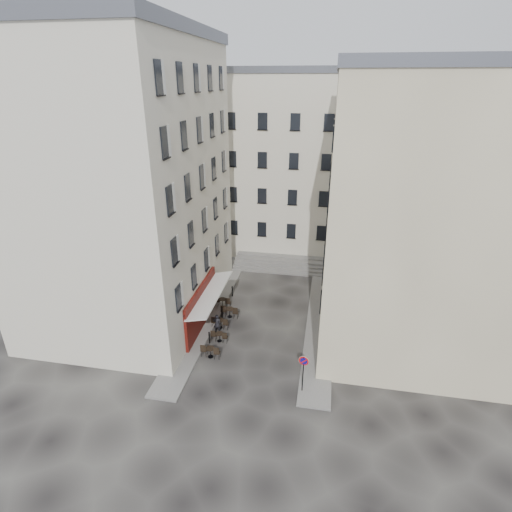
% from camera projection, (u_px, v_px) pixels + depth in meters
% --- Properties ---
extents(ground, '(90.00, 90.00, 0.00)m').
position_uv_depth(ground, '(256.00, 340.00, 29.28)').
color(ground, black).
rests_on(ground, ground).
extents(sidewalk_left, '(2.00, 22.00, 0.12)m').
position_uv_depth(sidewalk_left, '(212.00, 306.00, 33.60)').
color(sidewalk_left, slate).
rests_on(sidewalk_left, ground).
extents(sidewalk_right, '(2.00, 18.00, 0.12)m').
position_uv_depth(sidewalk_right, '(320.00, 323.00, 31.20)').
color(sidewalk_right, slate).
rests_on(sidewalk_right, ground).
extents(building_left, '(12.20, 16.20, 20.60)m').
position_uv_depth(building_left, '(124.00, 186.00, 29.55)').
color(building_left, beige).
rests_on(building_left, ground).
extents(building_right, '(12.20, 14.20, 18.60)m').
position_uv_depth(building_right, '(419.00, 212.00, 26.89)').
color(building_right, tan).
rests_on(building_right, ground).
extents(building_back, '(18.20, 10.20, 18.60)m').
position_uv_depth(building_back, '(279.00, 163.00, 42.74)').
color(building_back, beige).
rests_on(building_back, ground).
extents(cafe_storefront, '(1.74, 7.30, 3.50)m').
position_uv_depth(cafe_storefront, '(202.00, 305.00, 30.14)').
color(cafe_storefront, '#4D120B').
rests_on(cafe_storefront, ground).
extents(stone_steps, '(9.00, 3.15, 0.80)m').
position_uv_depth(stone_steps, '(279.00, 264.00, 40.42)').
color(stone_steps, slate).
rests_on(stone_steps, ground).
extents(bollard_near, '(0.12, 0.12, 0.98)m').
position_uv_depth(bollard_near, '(209.00, 337.00, 28.71)').
color(bollard_near, black).
rests_on(bollard_near, ground).
extents(bollard_mid, '(0.12, 0.12, 0.98)m').
position_uv_depth(bollard_mid, '(222.00, 312.00, 31.86)').
color(bollard_mid, black).
rests_on(bollard_mid, ground).
extents(bollard_far, '(0.12, 0.12, 0.98)m').
position_uv_depth(bollard_far, '(232.00, 291.00, 35.00)').
color(bollard_far, black).
rests_on(bollard_far, ground).
extents(no_parking_sign, '(0.60, 0.17, 2.65)m').
position_uv_depth(no_parking_sign, '(303.00, 367.00, 23.66)').
color(no_parking_sign, black).
rests_on(no_parking_sign, ground).
extents(bistro_table_a, '(1.36, 0.64, 0.95)m').
position_uv_depth(bistro_table_a, '(211.00, 351.00, 27.29)').
color(bistro_table_a, black).
rests_on(bistro_table_a, ground).
extents(bistro_table_b, '(1.25, 0.59, 0.88)m').
position_uv_depth(bistro_table_b, '(219.00, 336.00, 28.95)').
color(bistro_table_b, black).
rests_on(bistro_table_b, ground).
extents(bistro_table_c, '(1.34, 0.63, 0.94)m').
position_uv_depth(bistro_table_c, '(220.00, 323.00, 30.50)').
color(bistro_table_c, black).
rests_on(bistro_table_c, ground).
extents(bistro_table_d, '(1.43, 0.67, 1.01)m').
position_uv_depth(bistro_table_d, '(230.00, 312.00, 31.91)').
color(bistro_table_d, black).
rests_on(bistro_table_d, ground).
extents(bistro_table_e, '(1.35, 0.63, 0.95)m').
position_uv_depth(bistro_table_e, '(223.00, 302.00, 33.36)').
color(bistro_table_e, black).
rests_on(bistro_table_e, ground).
extents(pedestrian, '(0.62, 0.44, 1.59)m').
position_uv_depth(pedestrian, '(217.00, 324.00, 29.80)').
color(pedestrian, black).
rests_on(pedestrian, ground).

